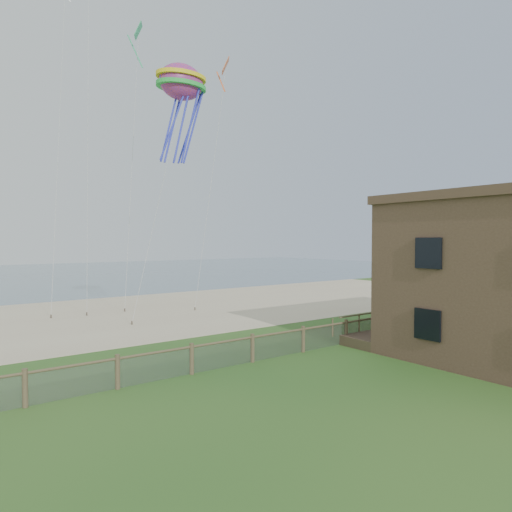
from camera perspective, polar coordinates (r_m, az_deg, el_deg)
name	(u,v)px	position (r m, az deg, el deg)	size (l,w,h in m)	color
ground	(359,401)	(16.23, 12.80, -17.26)	(160.00, 160.00, 0.00)	#23551D
sand_beach	(121,314)	(34.40, -16.57, -7.01)	(72.00, 20.00, 0.02)	#C4AD8D
ocean	(14,276)	(76.99, -27.97, -2.21)	(160.00, 68.00, 0.02)	slate
chainlink_fence	(252,350)	(20.32, -0.45, -11.64)	(36.20, 0.20, 1.25)	brown
motel_deck	(440,326)	(29.29, 21.98, -8.16)	(15.00, 2.00, 0.50)	brown
picnic_table	(464,351)	(23.14, 24.58, -10.71)	(1.53, 1.16, 0.65)	brown
octopus_kite	(182,110)	(28.74, -9.29, 17.54)	(3.13, 2.21, 6.45)	#EA4124
kite_red	(226,73)	(33.44, -3.83, 21.85)	(1.08, 0.70, 2.07)	orange
kite_green	(138,41)	(33.95, -14.49, 24.54)	(1.04, 0.70, 2.44)	#31BA71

